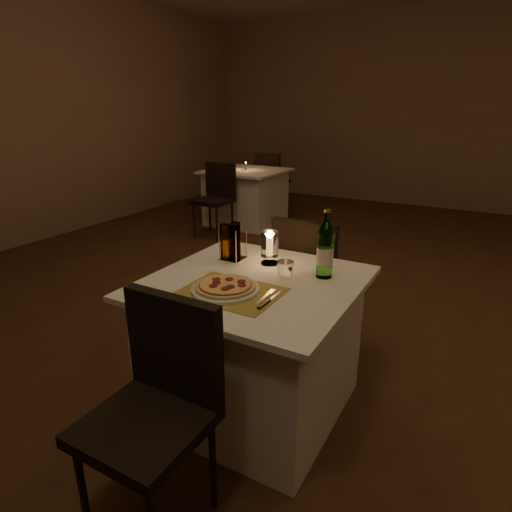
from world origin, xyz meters
The scene contains 18 objects.
floor centered at (0.00, 0.00, -0.01)m, with size 8.00×10.00×0.02m, color #4B2B18.
wall_back centered at (0.00, 5.01, 1.50)m, with size 8.00×0.02×3.00m, color #937155.
main_table centered at (-0.20, -0.69, 0.37)m, with size 1.00×1.00×0.74m.
chair_near centered at (-0.20, -1.40, 0.55)m, with size 0.42×0.42×0.90m.
chair_far centered at (-0.20, 0.03, 0.55)m, with size 0.42×0.42×0.90m.
placemat centered at (-0.22, -0.87, 0.74)m, with size 0.45×0.34×0.00m, color #B1903D.
plate centered at (-0.25, -0.87, 0.75)m, with size 0.32×0.32×0.01m, color white.
pizza centered at (-0.25, -0.86, 0.77)m, with size 0.28×0.28×0.02m.
fork centered at (-0.05, -0.83, 0.75)m, with size 0.02×0.18×0.00m.
knife centered at (-0.02, -0.89, 0.75)m, with size 0.02×0.22×0.01m.
tumbler centered at (-0.08, -0.58, 0.78)m, with size 0.09×0.09×0.09m, color white, non-canonical shape.
water_bottle centered at (0.09, -0.47, 0.88)m, with size 0.08×0.08×0.35m.
hurricane_candle centered at (-0.24, -0.44, 0.85)m, with size 0.10×0.10×0.18m.
cruet_caddy centered at (-0.45, -0.48, 0.84)m, with size 0.12×0.12×0.21m.
neighbor_table_left centered at (-2.21, 2.65, 0.37)m, with size 1.00×1.00×0.74m.
neighbor_chair_la centered at (-2.21, 1.94, 0.55)m, with size 0.42×0.42×0.90m.
neighbor_chair_lb centered at (-2.21, 3.36, 0.55)m, with size 0.42×0.42×0.90m.
neighbor_candle_left centered at (-2.21, 2.65, 0.79)m, with size 0.03×0.03×0.11m.
Camera 1 is at (0.77, -2.38, 1.55)m, focal length 30.00 mm.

